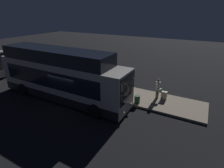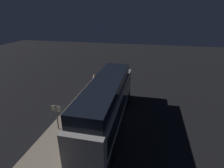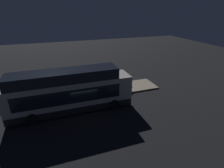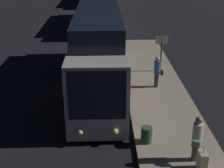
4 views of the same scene
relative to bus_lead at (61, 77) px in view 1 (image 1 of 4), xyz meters
The scene contains 8 objects.
ground 2.25m from the bus_lead, ahead, with size 80.00×80.00×0.00m, color black.
platform 3.77m from the bus_lead, 68.90° to the left, with size 20.00×3.21×0.16m.
bus_lead is the anchor object (origin of this frame).
passenger_boarding 8.11m from the bus_lead, 25.46° to the left, with size 0.60×0.49×1.75m.
passenger_waiting 3.34m from the bus_lead, 75.90° to the left, with size 0.37×0.54×1.73m.
suitcase 8.71m from the bus_lead, 24.44° to the left, with size 0.46×0.26×0.94m.
sign_post 4.11m from the bus_lead, 113.26° to the left, with size 0.10×0.75×2.24m.
trash_bin 6.54m from the bus_lead, 17.29° to the left, with size 0.44×0.44×0.65m.
Camera 1 is at (9.06, -9.75, 6.98)m, focal length 28.00 mm.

